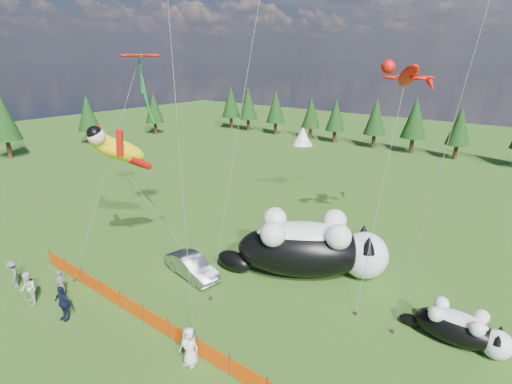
% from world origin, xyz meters
% --- Properties ---
extents(ground, '(160.00, 160.00, 0.00)m').
position_xyz_m(ground, '(0.00, 0.00, 0.00)').
color(ground, '#163D0B').
rests_on(ground, ground).
extents(safety_fence, '(22.06, 0.06, 1.10)m').
position_xyz_m(safety_fence, '(0.00, -3.00, 0.50)').
color(safety_fence, '#262626').
rests_on(safety_fence, ground).
extents(tree_line, '(90.00, 4.00, 8.00)m').
position_xyz_m(tree_line, '(0.00, 45.00, 4.00)').
color(tree_line, black).
rests_on(tree_line, ground).
extents(cat_large, '(9.78, 7.66, 3.96)m').
position_xyz_m(cat_large, '(3.23, 6.60, 1.88)').
color(cat_large, black).
rests_on(cat_large, ground).
extents(cat_small, '(5.08, 1.85, 1.84)m').
position_xyz_m(cat_small, '(12.29, 5.37, 0.87)').
color(cat_small, black).
rests_on(cat_small, ground).
extents(car, '(4.32, 2.13, 1.36)m').
position_xyz_m(car, '(-2.41, 1.77, 0.68)').
color(car, '#A4A4A8').
rests_on(car, ground).
extents(spectator_a, '(0.70, 0.60, 1.63)m').
position_xyz_m(spectator_a, '(-6.70, -4.43, 0.81)').
color(spectator_a, '#5E5F63').
rests_on(spectator_a, ground).
extents(spectator_b, '(1.07, 0.81, 1.96)m').
position_xyz_m(spectator_b, '(-7.31, -5.91, 0.98)').
color(spectator_b, silver).
rests_on(spectator_b, ground).
extents(spectator_c, '(1.24, 0.80, 1.96)m').
position_xyz_m(spectator_c, '(-4.46, -5.41, 0.98)').
color(spectator_c, '#121832').
rests_on(spectator_c, ground).
extents(spectator_d, '(1.27, 0.96, 1.76)m').
position_xyz_m(spectator_d, '(-9.86, -5.67, 0.88)').
color(spectator_d, '#5E5F63').
rests_on(spectator_d, ground).
extents(spectator_e, '(1.07, 0.84, 1.91)m').
position_xyz_m(spectator_e, '(3.14, -3.60, 0.96)').
color(spectator_e, silver).
rests_on(spectator_e, ground).
extents(superhero_kite, '(6.35, 4.55, 10.19)m').
position_xyz_m(superhero_kite, '(-7.34, 0.71, 7.66)').
color(superhero_kite, '#FFF00D').
rests_on(superhero_kite, ground).
extents(gecko_kite, '(5.21, 12.49, 15.09)m').
position_xyz_m(gecko_kite, '(5.76, 13.62, 11.99)').
color(gecko_kite, red).
rests_on(gecko_kite, ground).
extents(flower_kite, '(2.86, 8.19, 14.71)m').
position_xyz_m(flower_kite, '(-8.28, 3.51, 13.06)').
color(flower_kite, red).
rests_on(flower_kite, ground).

